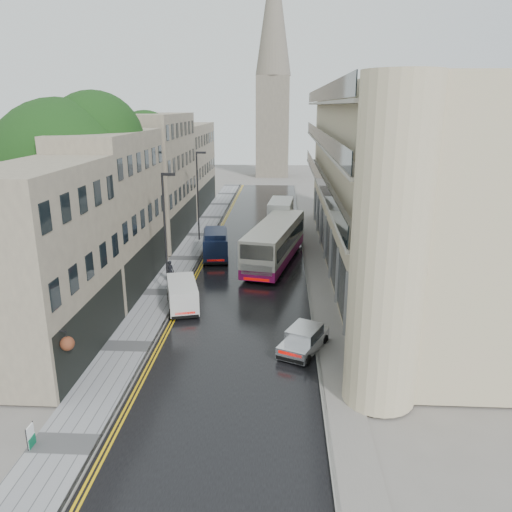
# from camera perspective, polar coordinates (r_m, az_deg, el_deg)

# --- Properties ---
(ground) EXTENTS (200.00, 200.00, 0.00)m
(ground) POSITION_cam_1_polar(r_m,az_deg,el_deg) (18.85, -6.19, -26.18)
(ground) COLOR slate
(ground) RESTS_ON ground
(road) EXTENTS (9.00, 85.00, 0.02)m
(road) POSITION_cam_1_polar(r_m,az_deg,el_deg) (43.11, -0.46, -0.49)
(road) COLOR black
(road) RESTS_ON ground
(left_sidewalk) EXTENTS (2.70, 85.00, 0.12)m
(left_sidewalk) POSITION_cam_1_polar(r_m,az_deg,el_deg) (43.83, -8.11, -0.30)
(left_sidewalk) COLOR gray
(left_sidewalk) RESTS_ON ground
(right_sidewalk) EXTENTS (1.80, 85.00, 0.12)m
(right_sidewalk) POSITION_cam_1_polar(r_m,az_deg,el_deg) (43.11, 6.73, -0.53)
(right_sidewalk) COLOR slate
(right_sidewalk) RESTS_ON ground
(old_shop_row) EXTENTS (4.50, 56.00, 12.00)m
(old_shop_row) POSITION_cam_1_polar(r_m,az_deg,el_deg) (45.71, -12.30, 7.84)
(old_shop_row) COLOR gray
(old_shop_row) RESTS_ON ground
(modern_block) EXTENTS (8.00, 40.00, 14.00)m
(modern_block) POSITION_cam_1_polar(r_m,az_deg,el_deg) (40.75, 14.15, 8.09)
(modern_block) COLOR #BCB28C
(modern_block) RESTS_ON ground
(church_spire) EXTENTS (6.40, 6.40, 40.00)m
(church_spire) POSITION_cam_1_polar(r_m,az_deg,el_deg) (95.87, 1.98, 21.09)
(church_spire) COLOR slate
(church_spire) RESTS_ON ground
(tree_near) EXTENTS (10.56, 10.56, 13.89)m
(tree_near) POSITION_cam_1_polar(r_m,az_deg,el_deg) (37.27, -20.94, 6.63)
(tree_near) COLOR black
(tree_near) RESTS_ON ground
(tree_far) EXTENTS (9.24, 9.24, 12.46)m
(tree_far) POSITION_cam_1_polar(r_m,az_deg,el_deg) (49.30, -14.53, 8.59)
(tree_far) COLOR black
(tree_far) RESTS_ON ground
(cream_bus) EXTENTS (5.26, 12.62, 3.36)m
(cream_bus) POSITION_cam_1_polar(r_m,az_deg,el_deg) (39.33, -0.76, 0.37)
(cream_bus) COLOR beige
(cream_bus) RESTS_ON road
(white_lorry) EXTENTS (2.80, 7.45, 3.83)m
(white_lorry) POSITION_cam_1_polar(r_m,az_deg,el_deg) (49.27, 1.56, 4.03)
(white_lorry) COLOR silver
(white_lorry) RESTS_ON road
(silver_hatchback) EXTENTS (3.01, 4.04, 1.39)m
(silver_hatchback) POSITION_cam_1_polar(r_m,az_deg,el_deg) (26.68, 2.89, -10.21)
(silver_hatchback) COLOR silver
(silver_hatchback) RESTS_ON road
(white_van) EXTENTS (2.82, 4.49, 1.89)m
(white_van) POSITION_cam_1_polar(r_m,az_deg,el_deg) (31.64, -9.71, -5.46)
(white_van) COLOR beige
(white_van) RESTS_ON road
(navy_van) EXTENTS (2.69, 5.35, 2.62)m
(navy_van) POSITION_cam_1_polar(r_m,az_deg,el_deg) (41.84, -5.95, 0.77)
(navy_van) COLOR black
(navy_van) RESTS_ON road
(pedestrian) EXTENTS (0.68, 0.50, 1.70)m
(pedestrian) POSITION_cam_1_polar(r_m,az_deg,el_deg) (37.77, -9.79, -1.74)
(pedestrian) COLOR black
(pedestrian) RESTS_ON left_sidewalk
(lamp_post_near) EXTENTS (0.96, 0.30, 8.42)m
(lamp_post_near) POSITION_cam_1_polar(r_m,az_deg,el_deg) (34.67, -10.33, 2.35)
(lamp_post_near) COLOR black
(lamp_post_near) RESTS_ON left_sidewalk
(lamp_post_far) EXTENTS (0.97, 0.28, 8.52)m
(lamp_post_far) POSITION_cam_1_polar(r_m,az_deg,el_deg) (48.76, -6.66, 6.73)
(lamp_post_far) COLOR black
(lamp_post_far) RESTS_ON left_sidewalk
(estate_sign) EXTENTS (0.09, 0.54, 0.90)m
(estate_sign) POSITION_cam_1_polar(r_m,az_deg,el_deg) (22.29, -24.37, -18.25)
(estate_sign) COLOR white
(estate_sign) RESTS_ON left_sidewalk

